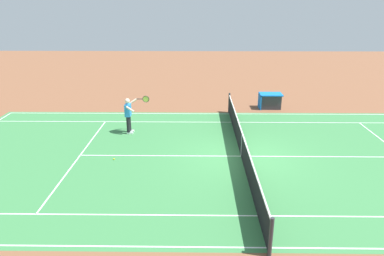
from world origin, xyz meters
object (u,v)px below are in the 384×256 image
at_px(tennis_ball, 114,159).
at_px(equipment_cart_tarped, 270,101).
at_px(tennis_net, 242,145).
at_px(tennis_player_near, 129,114).

xyz_separation_m(tennis_ball, equipment_cart_tarped, (-7.32, -7.01, 0.40)).
distance_m(tennis_net, tennis_ball, 5.00).
height_order(tennis_ball, equipment_cart_tarped, equipment_cart_tarped).
xyz_separation_m(tennis_player_near, tennis_ball, (0.10, 2.96, -0.90)).
distance_m(tennis_net, equipment_cart_tarped, 7.01).
distance_m(tennis_player_near, equipment_cart_tarped, 8.29).
height_order(tennis_net, tennis_player_near, tennis_player_near).
bearing_deg(tennis_net, tennis_ball, 4.65).
xyz_separation_m(tennis_net, tennis_ball, (4.96, 0.40, -0.46)).
bearing_deg(equipment_cart_tarped, tennis_net, 70.32).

